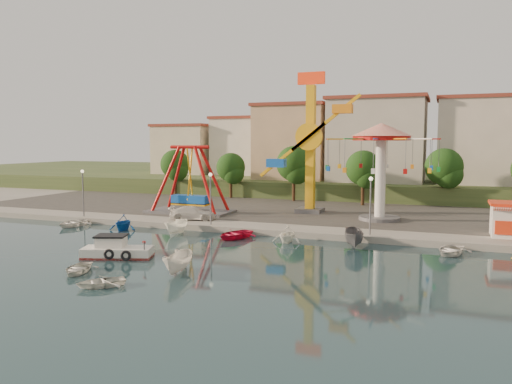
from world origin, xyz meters
The scene contains 32 objects.
ground centered at (0.00, 0.00, 0.00)m, with size 200.00×200.00×0.00m, color #142B37.
quay_deck centered at (0.00, 62.00, 0.30)m, with size 200.00×100.00×0.60m, color #9E998E.
asphalt_pad centered at (0.00, 30.00, 0.60)m, with size 90.00×28.00×0.01m, color #4C4944.
hill_terrace centered at (0.00, 67.00, 1.50)m, with size 200.00×60.00×3.00m, color #384C26.
pirate_ship_ride centered at (-14.03, 19.81, 4.39)m, with size 10.00×5.00×8.00m.
kamikaze_tower centered at (-0.38, 24.90, 8.41)m, with size 8.06×3.10×16.50m.
wave_swinger centered at (7.74, 22.02, 8.20)m, with size 11.60×11.60×10.40m.
lamp_post_0 centered at (-24.00, 13.00, 3.10)m, with size 0.14×0.14×5.00m, color #59595E.
lamp_post_1 centered at (-8.00, 13.00, 3.10)m, with size 0.14×0.14×5.00m, color #59595E.
lamp_post_2 centered at (8.00, 13.00, 3.10)m, with size 0.14×0.14×5.00m, color #59595E.
tree_0 centered at (-26.00, 36.98, 5.47)m, with size 4.60×4.60×7.19m.
tree_1 centered at (-16.00, 36.24, 5.20)m, with size 4.35×4.35×6.80m.
tree_2 centered at (-6.00, 35.81, 5.92)m, with size 5.02×5.02×7.85m.
tree_3 centered at (4.00, 34.36, 5.55)m, with size 4.68×4.68×7.32m.
tree_4 centered at (14.00, 37.35, 5.75)m, with size 4.86×4.86×7.60m.
building_0 centered at (-33.37, 46.06, 8.93)m, with size 9.26×9.53×11.87m, color beige.
building_1 centered at (-21.33, 51.38, 7.32)m, with size 12.33×9.01×8.63m, color silver.
building_2 centered at (-8.19, 51.96, 8.62)m, with size 11.95×9.28×11.23m, color tan.
building_3 centered at (5.60, 48.80, 7.60)m, with size 12.59×10.50×9.20m, color beige.
building_4 centered at (19.07, 52.20, 7.62)m, with size 10.75×9.23×9.24m, color beige.
cabin_motorboat centered at (-9.61, -0.51, 0.50)m, with size 5.70×3.67×1.88m.
rowboat_a centered at (-9.13, -5.42, 0.32)m, with size 2.24×3.14×0.65m, color silver.
rowboat_b centered at (-5.56, -7.52, 0.31)m, with size 2.13×2.98×0.62m, color silver.
skiff centered at (-2.63, -3.01, 0.74)m, with size 1.45×3.84×1.48m, color silver.
van centered at (-11.21, 15.11, 1.32)m, with size 2.02×4.97×1.44m, color white.
moored_boat_0 centered at (-22.77, 9.80, 0.40)m, with size 2.74×3.83×0.79m, color silver.
moored_boat_1 centered at (-16.39, 9.80, 0.83)m, with size 2.72×3.16×1.66m, color #1353AB.
moored_boat_2 centered at (-10.16, 9.80, 0.71)m, with size 1.39×3.68×1.42m, color white.
moored_boat_3 centered at (-3.97, 9.80, 0.42)m, with size 2.92×4.09×0.85m, color red.
moored_boat_4 centered at (1.15, 9.80, 0.79)m, with size 2.58×2.99×1.57m, color white.
moored_boat_5 centered at (7.16, 9.80, 0.82)m, with size 1.60×4.26×1.64m, color #55555A.
moored_boat_6 centered at (14.85, 9.80, 0.38)m, with size 2.64×3.70×0.77m, color silver.
Camera 1 is at (14.28, -32.35, 8.94)m, focal length 35.00 mm.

